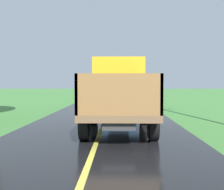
{
  "coord_description": "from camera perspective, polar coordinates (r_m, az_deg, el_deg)",
  "views": [
    {
      "loc": [
        0.64,
        0.46,
        1.82
      ],
      "look_at": [
        0.41,
        10.76,
        1.4
      ],
      "focal_mm": 45.7,
      "sensor_mm": 36.0,
      "label": 1
    }
  ],
  "objects": [
    {
      "name": "banana_truck_near",
      "position": [
        11.17,
        1.34,
        0.57
      ],
      "size": [
        2.38,
        5.82,
        2.8
      ],
      "color": "#2D2D30",
      "rests_on": "road_surface"
    },
    {
      "name": "banana_truck_far",
      "position": [
        21.91,
        1.59,
        1.41
      ],
      "size": [
        2.38,
        5.81,
        2.8
      ],
      "color": "#2D2D30",
      "rests_on": "road_surface"
    }
  ]
}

